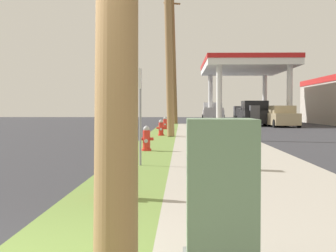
{
  "coord_description": "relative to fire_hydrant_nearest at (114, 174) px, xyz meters",
  "views": [
    {
      "loc": [
        1.65,
        -3.92,
        1.37
      ],
      "look_at": [
        1.19,
        14.66,
        0.76
      ],
      "focal_mm": 57.22,
      "sensor_mm": 36.0,
      "label": 1
    }
  ],
  "objects": [
    {
      "name": "car_tan_by_near_pump",
      "position": [
        8.35,
        32.25,
        0.28
      ],
      "size": [
        2.13,
        4.58,
        1.57
      ],
      "color": "tan",
      "rests_on": "ground"
    },
    {
      "name": "truck_white_at_far_bay",
      "position": [
        7.7,
        42.53,
        0.47
      ],
      "size": [
        2.59,
        5.56,
        1.97
      ],
      "color": "white",
      "rests_on": "ground"
    },
    {
      "name": "fire_hydrant_second",
      "position": [
        -0.08,
        8.31,
        0.0
      ],
      "size": [
        0.42,
        0.38,
        0.74
      ],
      "color": "red",
      "rests_on": "grass_verge"
    },
    {
      "name": "fire_hydrant_third",
      "position": [
        0.01,
        17.15,
        0.0
      ],
      "size": [
        0.42,
        0.37,
        0.74
      ],
      "color": "red",
      "rests_on": "grass_verge"
    },
    {
      "name": "fire_hydrant_nearest",
      "position": [
        0.0,
        0.0,
        0.0
      ],
      "size": [
        0.42,
        0.38,
        0.74
      ],
      "color": "red",
      "rests_on": "grass_verge"
    },
    {
      "name": "utility_pole_background",
      "position": [
        0.33,
        36.05,
        4.93
      ],
      "size": [
        1.35,
        0.63,
        10.34
      ],
      "color": "brown",
      "rests_on": "grass_verge"
    },
    {
      "name": "fire_hydrant_fourth",
      "position": [
        -0.03,
        24.66,
        0.0
      ],
      "size": [
        0.42,
        0.37,
        0.74
      ],
      "color": "red",
      "rests_on": "grass_verge"
    },
    {
      "name": "utility_pole_midground",
      "position": [
        0.38,
        16.51,
        4.16
      ],
      "size": [
        0.71,
        1.48,
        8.8
      ],
      "color": "#937047",
      "rests_on": "grass_verge"
    },
    {
      "name": "utility_cabinet",
      "position": [
        1.26,
        -3.31,
        0.22
      ],
      "size": [
        0.58,
        0.73,
        1.17
      ],
      "color": "slate",
      "rests_on": "sidewalk_slab"
    },
    {
      "name": "truck_silver_at_forecourt",
      "position": [
        4.11,
        46.22,
        0.47
      ],
      "size": [
        2.25,
        5.45,
        1.97
      ],
      "color": "#BCBCC1",
      "rests_on": "ground"
    },
    {
      "name": "truck_black_on_apron",
      "position": [
        6.66,
        35.51,
        0.47
      ],
      "size": [
        2.28,
        5.46,
        1.97
      ],
      "color": "black",
      "rests_on": "ground"
    },
    {
      "name": "street_sign_post",
      "position": [
        0.05,
        4.25,
        1.19
      ],
      "size": [
        0.05,
        0.36,
        2.12
      ],
      "color": "gray",
      "rests_on": "grass_verge"
    }
  ]
}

